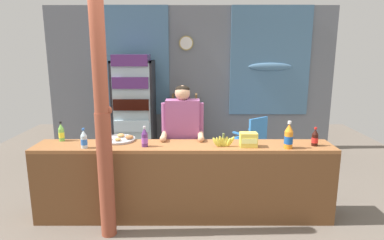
% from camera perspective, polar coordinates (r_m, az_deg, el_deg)
% --- Properties ---
extents(ground_plane, '(8.27, 8.27, 0.00)m').
position_cam_1_polar(ground_plane, '(4.92, -0.08, -11.58)').
color(ground_plane, '#665B51').
extents(back_wall_curtained, '(5.60, 0.22, 2.81)m').
position_cam_1_polar(back_wall_curtained, '(6.48, 0.28, 7.46)').
color(back_wall_curtained, slate).
rests_on(back_wall_curtained, ground).
extents(stall_counter, '(3.47, 0.47, 0.90)m').
position_cam_1_polar(stall_counter, '(3.81, -1.30, -9.86)').
color(stall_counter, '#935B33').
rests_on(stall_counter, ground).
extents(timber_post, '(0.18, 0.16, 2.72)m').
position_cam_1_polar(timber_post, '(3.42, -15.29, 0.33)').
color(timber_post, brown).
rests_on(timber_post, ground).
extents(drink_fridge, '(0.75, 0.64, 1.91)m').
position_cam_1_polar(drink_fridge, '(6.13, -10.01, 3.17)').
color(drink_fridge, '#232328').
rests_on(drink_fridge, ground).
extents(bottle_shelf_rack, '(0.48, 0.28, 1.16)m').
position_cam_1_polar(bottle_shelf_rack, '(6.30, -1.12, -0.44)').
color(bottle_shelf_rack, brown).
rests_on(bottle_shelf_rack, ground).
extents(plastic_lawn_chair, '(0.62, 0.62, 0.86)m').
position_cam_1_polar(plastic_lawn_chair, '(5.77, 10.68, -3.00)').
color(plastic_lawn_chair, '#3884D6').
rests_on(plastic_lawn_chair, ground).
extents(shopkeeper, '(0.54, 0.42, 1.55)m').
position_cam_1_polar(shopkeeper, '(4.14, -1.49, -1.85)').
color(shopkeeper, '#28282D').
rests_on(shopkeeper, ground).
extents(soda_bottle_orange_soda, '(0.10, 0.10, 0.31)m').
position_cam_1_polar(soda_bottle_orange_soda, '(3.78, 16.74, -2.85)').
color(soda_bottle_orange_soda, orange).
rests_on(soda_bottle_orange_soda, stall_counter).
extents(soda_bottle_grape_soda, '(0.07, 0.07, 0.24)m').
position_cam_1_polar(soda_bottle_grape_soda, '(3.73, -8.16, -3.13)').
color(soda_bottle_grape_soda, '#56286B').
rests_on(soda_bottle_grape_soda, stall_counter).
extents(soda_bottle_cola, '(0.07, 0.07, 0.22)m').
position_cam_1_polar(soda_bottle_cola, '(3.98, 20.90, -2.98)').
color(soda_bottle_cola, black).
rests_on(soda_bottle_cola, stall_counter).
extents(soda_bottle_lime_soda, '(0.07, 0.07, 0.24)m').
position_cam_1_polar(soda_bottle_lime_soda, '(4.23, -21.78, -2.07)').
color(soda_bottle_lime_soda, '#75C64C').
rests_on(soda_bottle_lime_soda, stall_counter).
extents(soda_bottle_water, '(0.07, 0.07, 0.23)m').
position_cam_1_polar(soda_bottle_water, '(3.83, -18.26, -3.28)').
color(soda_bottle_water, silver).
rests_on(soda_bottle_water, stall_counter).
extents(snack_box_instant_noodle, '(0.19, 0.13, 0.16)m').
position_cam_1_polar(snack_box_instant_noodle, '(3.74, 10.02, -3.44)').
color(snack_box_instant_noodle, '#EAD14C').
rests_on(snack_box_instant_noodle, stall_counter).
extents(pastry_tray, '(0.41, 0.41, 0.07)m').
position_cam_1_polar(pastry_tray, '(4.05, -12.61, -3.26)').
color(pastry_tray, '#BCBCC1').
rests_on(pastry_tray, stall_counter).
extents(banana_bunch, '(0.28, 0.06, 0.16)m').
position_cam_1_polar(banana_bunch, '(3.72, 5.69, -3.78)').
color(banana_bunch, '#DBCC42').
rests_on(banana_bunch, stall_counter).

